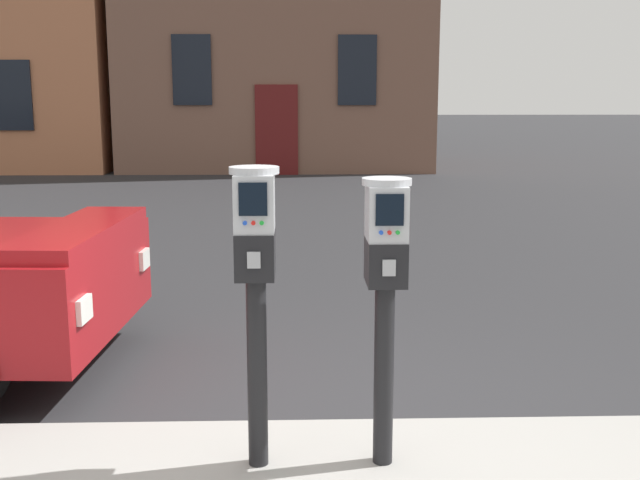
% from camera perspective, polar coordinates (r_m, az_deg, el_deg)
% --- Properties ---
extents(ground_plane, '(160.00, 160.00, 0.00)m').
position_cam_1_polar(ground_plane, '(3.97, -0.88, -16.29)').
color(ground_plane, '#28282B').
extents(parking_meter_near_kerb, '(0.22, 0.25, 1.36)m').
position_cam_1_polar(parking_meter_near_kerb, '(3.35, -4.84, -1.76)').
color(parking_meter_near_kerb, black).
rests_on(parking_meter_near_kerb, sidewalk_slab).
extents(parking_meter_twin_adjacent, '(0.22, 0.25, 1.31)m').
position_cam_1_polar(parking_meter_twin_adjacent, '(3.37, 4.91, -2.28)').
color(parking_meter_twin_adjacent, black).
rests_on(parking_meter_twin_adjacent, sidewalk_slab).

